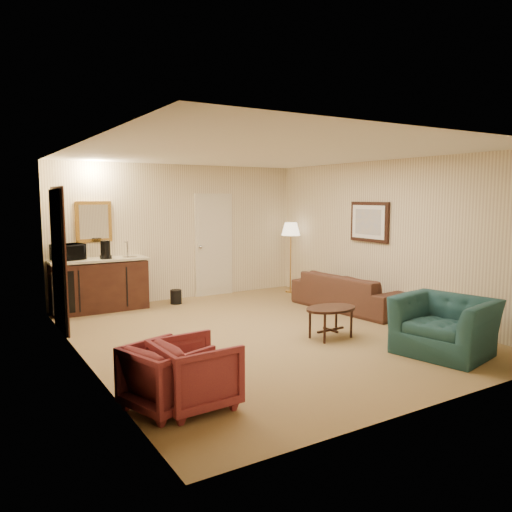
{
  "coord_description": "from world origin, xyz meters",
  "views": [
    {
      "loc": [
        -3.77,
        -6.03,
        2.0
      ],
      "look_at": [
        0.2,
        0.5,
        1.08
      ],
      "focal_mm": 35.0,
      "sensor_mm": 36.0,
      "label": 1
    }
  ],
  "objects_px": {
    "rose_chair_far": "(195,370)",
    "waste_bin": "(176,297)",
    "coffee_table": "(331,323)",
    "microwave": "(68,250)",
    "floor_lamp": "(291,257)",
    "sofa": "(350,286)",
    "coffee_maker": "(105,250)",
    "teal_armchair": "(445,316)",
    "rose_chair_near": "(166,373)",
    "wetbar_cabinet": "(100,285)"
  },
  "relations": [
    {
      "from": "rose_chair_far",
      "to": "waste_bin",
      "type": "height_order",
      "value": "rose_chair_far"
    },
    {
      "from": "rose_chair_far",
      "to": "coffee_table",
      "type": "xyz_separation_m",
      "value": [
        2.61,
        1.14,
        -0.14
      ]
    },
    {
      "from": "microwave",
      "to": "coffee_table",
      "type": "bearing_deg",
      "value": -68.24
    },
    {
      "from": "rose_chair_far",
      "to": "microwave",
      "type": "xyz_separation_m",
      "value": [
        -0.24,
        4.62,
        0.73
      ]
    },
    {
      "from": "rose_chair_far",
      "to": "floor_lamp",
      "type": "height_order",
      "value": "floor_lamp"
    },
    {
      "from": "sofa",
      "to": "coffee_maker",
      "type": "relative_size",
      "value": 6.81
    },
    {
      "from": "waste_bin",
      "to": "floor_lamp",
      "type": "bearing_deg",
      "value": -3.54
    },
    {
      "from": "sofa",
      "to": "teal_armchair",
      "type": "xyz_separation_m",
      "value": [
        -0.67,
        -2.52,
        0.07
      ]
    },
    {
      "from": "coffee_table",
      "to": "microwave",
      "type": "distance_m",
      "value": 4.58
    },
    {
      "from": "sofa",
      "to": "rose_chair_near",
      "type": "distance_m",
      "value": 4.86
    },
    {
      "from": "wetbar_cabinet",
      "to": "teal_armchair",
      "type": "distance_m",
      "value": 5.67
    },
    {
      "from": "sofa",
      "to": "coffee_table",
      "type": "height_order",
      "value": "sofa"
    },
    {
      "from": "wetbar_cabinet",
      "to": "teal_armchair",
      "type": "xyz_separation_m",
      "value": [
        3.13,
        -4.72,
        0.03
      ]
    },
    {
      "from": "rose_chair_near",
      "to": "floor_lamp",
      "type": "relative_size",
      "value": 0.47
    },
    {
      "from": "floor_lamp",
      "to": "sofa",
      "type": "bearing_deg",
      "value": -91.52
    },
    {
      "from": "teal_armchair",
      "to": "rose_chair_far",
      "type": "distance_m",
      "value": 3.39
    },
    {
      "from": "sofa",
      "to": "wetbar_cabinet",
      "type": "bearing_deg",
      "value": 53.66
    },
    {
      "from": "coffee_table",
      "to": "waste_bin",
      "type": "relative_size",
      "value": 2.93
    },
    {
      "from": "teal_armchair",
      "to": "microwave",
      "type": "relative_size",
      "value": 2.25
    },
    {
      "from": "coffee_table",
      "to": "microwave",
      "type": "height_order",
      "value": "microwave"
    },
    {
      "from": "coffee_table",
      "to": "waste_bin",
      "type": "xyz_separation_m",
      "value": [
        -1.01,
        3.25,
        -0.09
      ]
    },
    {
      "from": "teal_armchair",
      "to": "rose_chair_near",
      "type": "distance_m",
      "value": 3.65
    },
    {
      "from": "rose_chair_near",
      "to": "rose_chair_far",
      "type": "relative_size",
      "value": 0.96
    },
    {
      "from": "rose_chair_near",
      "to": "coffee_maker",
      "type": "bearing_deg",
      "value": -25.69
    },
    {
      "from": "rose_chair_near",
      "to": "coffee_maker",
      "type": "distance_m",
      "value": 4.48
    },
    {
      "from": "wetbar_cabinet",
      "to": "sofa",
      "type": "height_order",
      "value": "wetbar_cabinet"
    },
    {
      "from": "sofa",
      "to": "waste_bin",
      "type": "height_order",
      "value": "sofa"
    },
    {
      "from": "floor_lamp",
      "to": "coffee_table",
      "type": "bearing_deg",
      "value": -115.73
    },
    {
      "from": "coffee_maker",
      "to": "coffee_table",
      "type": "bearing_deg",
      "value": -61.14
    },
    {
      "from": "rose_chair_near",
      "to": "coffee_table",
      "type": "xyz_separation_m",
      "value": [
        2.86,
        1.04,
        -0.12
      ]
    },
    {
      "from": "teal_armchair",
      "to": "rose_chair_far",
      "type": "xyz_separation_m",
      "value": [
        -3.38,
        0.17,
        -0.13
      ]
    },
    {
      "from": "coffee_maker",
      "to": "rose_chair_far",
      "type": "bearing_deg",
      "value": -99.66
    },
    {
      "from": "rose_chair_far",
      "to": "microwave",
      "type": "bearing_deg",
      "value": 0.22
    },
    {
      "from": "coffee_table",
      "to": "waste_bin",
      "type": "height_order",
      "value": "coffee_table"
    },
    {
      "from": "rose_chair_near",
      "to": "rose_chair_far",
      "type": "bearing_deg",
      "value": -130.13
    },
    {
      "from": "floor_lamp",
      "to": "waste_bin",
      "type": "bearing_deg",
      "value": 176.46
    },
    {
      "from": "teal_armchair",
      "to": "rose_chair_near",
      "type": "height_order",
      "value": "teal_armchair"
    },
    {
      "from": "waste_bin",
      "to": "coffee_maker",
      "type": "height_order",
      "value": "coffee_maker"
    },
    {
      "from": "floor_lamp",
      "to": "waste_bin",
      "type": "xyz_separation_m",
      "value": [
        -2.5,
        0.15,
        -0.6
      ]
    },
    {
      "from": "waste_bin",
      "to": "teal_armchair",
      "type": "bearing_deg",
      "value": -68.64
    },
    {
      "from": "floor_lamp",
      "to": "microwave",
      "type": "bearing_deg",
      "value": 175.02
    },
    {
      "from": "waste_bin",
      "to": "coffee_maker",
      "type": "bearing_deg",
      "value": 176.14
    },
    {
      "from": "coffee_table",
      "to": "coffee_maker",
      "type": "bearing_deg",
      "value": 124.01
    },
    {
      "from": "rose_chair_near",
      "to": "coffee_table",
      "type": "relative_size",
      "value": 0.9
    },
    {
      "from": "sofa",
      "to": "rose_chair_far",
      "type": "distance_m",
      "value": 4.69
    },
    {
      "from": "rose_chair_far",
      "to": "waste_bin",
      "type": "distance_m",
      "value": 4.68
    },
    {
      "from": "coffee_maker",
      "to": "floor_lamp",
      "type": "bearing_deg",
      "value": -8.79
    },
    {
      "from": "teal_armchair",
      "to": "floor_lamp",
      "type": "bearing_deg",
      "value": 157.74
    },
    {
      "from": "coffee_maker",
      "to": "teal_armchair",
      "type": "bearing_deg",
      "value": -62.02
    },
    {
      "from": "microwave",
      "to": "teal_armchair",
      "type": "bearing_deg",
      "value": -70.39
    }
  ]
}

